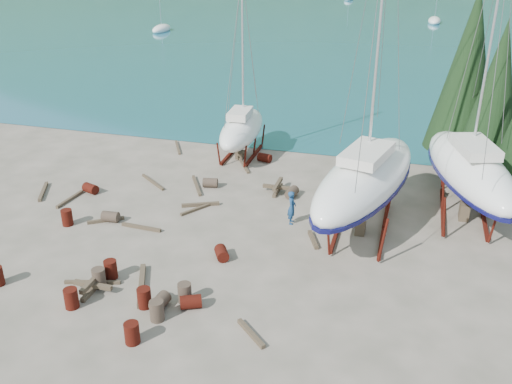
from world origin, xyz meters
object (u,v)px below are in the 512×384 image
(small_sailboat_shore, at_px, (242,129))
(large_sailboat_far, at_px, (470,169))
(large_sailboat_near, at_px, (366,178))
(worker, at_px, (292,207))

(small_sailboat_shore, bearing_deg, large_sailboat_far, -22.85)
(large_sailboat_far, distance_m, small_sailboat_shore, 15.22)
(large_sailboat_far, height_order, small_sailboat_shore, large_sailboat_far)
(large_sailboat_near, distance_m, large_sailboat_far, 6.03)
(large_sailboat_far, distance_m, worker, 9.68)
(large_sailboat_far, xyz_separation_m, small_sailboat_shore, (-14.28, 5.22, -0.73))
(small_sailboat_shore, height_order, worker, small_sailboat_shore)
(large_sailboat_far, bearing_deg, worker, -175.26)
(worker, bearing_deg, small_sailboat_shore, 25.37)
(large_sailboat_near, relative_size, large_sailboat_far, 1.07)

